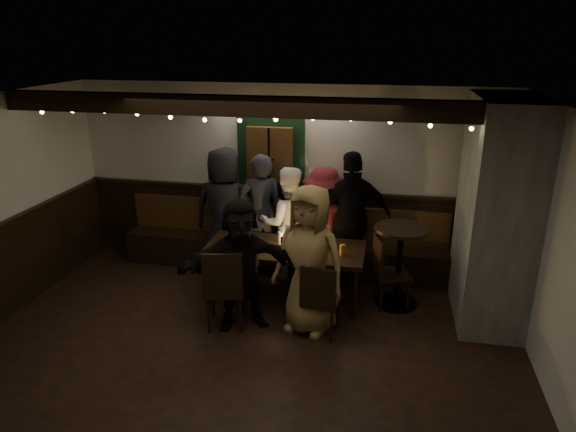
% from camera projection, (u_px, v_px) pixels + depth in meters
% --- Properties ---
extents(room, '(6.02, 5.01, 2.62)m').
position_uv_depth(room, '(355.00, 224.00, 6.14)').
color(room, black).
rests_on(room, ground).
extents(dining_table, '(1.98, 0.85, 0.86)m').
position_uv_depth(dining_table, '(285.00, 252.00, 6.43)').
color(dining_table, black).
rests_on(dining_table, ground).
extents(chair_near_left, '(0.53, 0.53, 0.99)m').
position_uv_depth(chair_near_left, '(224.00, 285.00, 5.76)').
color(chair_near_left, black).
rests_on(chair_near_left, ground).
extents(chair_near_right, '(0.45, 0.45, 0.88)m').
position_uv_depth(chair_near_right, '(320.00, 297.00, 5.63)').
color(chair_near_right, black).
rests_on(chair_near_right, ground).
extents(chair_end, '(0.51, 0.51, 0.91)m').
position_uv_depth(chair_end, '(385.00, 268.00, 6.28)').
color(chair_end, black).
rests_on(chair_end, ground).
extents(high_top, '(0.65, 0.65, 1.03)m').
position_uv_depth(high_top, '(400.00, 256.00, 6.28)').
color(high_top, black).
rests_on(high_top, ground).
extents(person_a, '(0.89, 0.59, 1.78)m').
position_uv_depth(person_a, '(225.00, 210.00, 7.18)').
color(person_a, black).
rests_on(person_a, ground).
extents(person_b, '(0.73, 0.60, 1.71)m').
position_uv_depth(person_b, '(261.00, 214.00, 7.15)').
color(person_b, '#22252F').
rests_on(person_b, ground).
extents(person_c, '(0.91, 0.80, 1.57)m').
position_uv_depth(person_c, '(288.00, 223.00, 7.01)').
color(person_c, white).
rests_on(person_c, ground).
extents(person_d, '(1.13, 0.84, 1.56)m').
position_uv_depth(person_d, '(323.00, 223.00, 7.02)').
color(person_d, '#5B171E').
rests_on(person_d, ground).
extents(person_e, '(1.14, 0.72, 1.81)m').
position_uv_depth(person_e, '(352.00, 218.00, 6.83)').
color(person_e, black).
rests_on(person_e, ground).
extents(person_f, '(1.49, 0.98, 1.54)m').
position_uv_depth(person_f, '(241.00, 264.00, 5.79)').
color(person_f, black).
rests_on(person_f, ground).
extents(person_g, '(0.96, 0.76, 1.72)m').
position_uv_depth(person_g, '(309.00, 260.00, 5.67)').
color(person_g, '#A3854E').
rests_on(person_g, ground).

